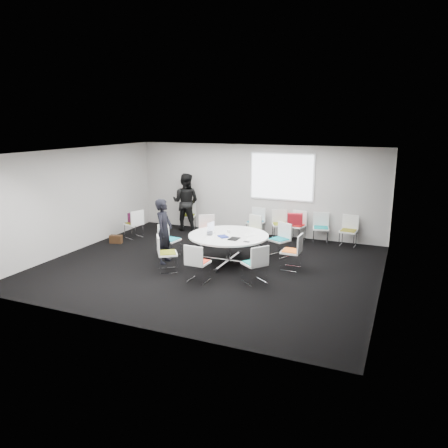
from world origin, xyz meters
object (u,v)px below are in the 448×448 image
at_px(chair_ring_e, 170,246).
at_px(chair_back_c, 296,231).
at_px(cup, 229,231).
at_px(chair_ring_f, 167,260).
at_px(chair_back_e, 348,237).
at_px(chair_ring_g, 198,270).
at_px(chair_ring_c, 251,237).
at_px(person_back, 186,202).
at_px(chair_ring_a, 291,258).
at_px(chair_back_a, 256,228).
at_px(chair_person_back, 188,221).
at_px(chair_back_b, 280,230).
at_px(chair_back_d, 321,234).
at_px(maroon_bag, 133,218).
at_px(person_main, 164,231).
at_px(chair_ring_h, 255,271).
at_px(chair_ring_d, 208,237).
at_px(brown_bag, 116,239).
at_px(conference_table, 228,243).
at_px(chair_ring_b, 279,246).
at_px(chair_spare_left, 134,229).
at_px(laptop, 212,233).

relative_size(chair_ring_e, chair_back_c, 1.00).
bearing_deg(cup, chair_back_c, 66.35).
xyz_separation_m(chair_ring_e, chair_ring_f, (0.55, -1.08, 0.00)).
bearing_deg(chair_back_e, chair_ring_g, 61.76).
height_order(chair_ring_c, person_back, person_back).
relative_size(chair_ring_a, chair_back_a, 1.00).
bearing_deg(chair_person_back, chair_back_b, 162.97).
distance_m(chair_back_d, maroon_bag, 5.64).
bearing_deg(chair_ring_g, person_main, 149.41).
bearing_deg(cup, chair_ring_h, -47.25).
relative_size(chair_ring_d, chair_ring_g, 1.00).
xyz_separation_m(chair_back_b, brown_bag, (-4.30, -2.35, -0.16)).
bearing_deg(maroon_bag, chair_ring_f, -42.27).
distance_m(conference_table, chair_ring_b, 1.48).
relative_size(chair_ring_b, chair_ring_h, 1.00).
height_order(chair_ring_h, chair_back_b, same).
relative_size(chair_ring_c, chair_back_c, 1.00).
bearing_deg(chair_back_e, chair_spare_left, 19.33).
xyz_separation_m(chair_back_b, chair_person_back, (-3.15, 0.04, 0.00)).
xyz_separation_m(chair_spare_left, chair_person_back, (0.98, 1.68, 0.00)).
bearing_deg(chair_ring_g, person_back, 123.17).
xyz_separation_m(chair_back_a, chair_spare_left, (-3.35, -1.64, 0.00)).
xyz_separation_m(chair_ring_b, laptop, (-1.46, -1.11, 0.47)).
relative_size(chair_ring_a, chair_ring_d, 1.00).
distance_m(chair_back_d, person_back, 4.42).
height_order(chair_ring_c, chair_ring_f, same).
bearing_deg(chair_ring_f, chair_ring_h, 57.11).
bearing_deg(chair_back_d, chair_ring_d, 16.41).
height_order(chair_ring_c, chair_person_back, same).
bearing_deg(chair_ring_g, chair_ring_h, 22.16).
bearing_deg(chair_back_b, chair_ring_c, 39.06).
distance_m(chair_back_c, chair_back_d, 0.72).
height_order(chair_ring_f, person_main, person_main).
bearing_deg(chair_ring_d, person_main, 45.52).
height_order(chair_ring_f, chair_back_e, same).
bearing_deg(person_back, laptop, 122.66).
xyz_separation_m(chair_person_back, maroon_bag, (-1.00, -1.68, 0.34)).
distance_m(chair_ring_g, chair_back_e, 5.01).
relative_size(chair_ring_b, person_main, 0.54).
relative_size(conference_table, chair_spare_left, 2.28).
xyz_separation_m(chair_ring_f, chair_back_a, (0.89, 3.89, 0.00)).
height_order(chair_ring_h, laptop, chair_ring_h).
bearing_deg(person_back, chair_ring_b, 150.49).
xyz_separation_m(chair_ring_b, chair_back_c, (0.04, 1.72, 0.00)).
height_order(chair_ring_c, laptop, chair_ring_c).
bearing_deg(chair_back_e, chair_ring_e, 38.01).
distance_m(chair_ring_b, chair_person_back, 4.00).
distance_m(person_main, brown_bag, 2.54).
height_order(chair_ring_g, laptop, chair_ring_g).
bearing_deg(chair_ring_e, chair_ring_b, 120.17).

